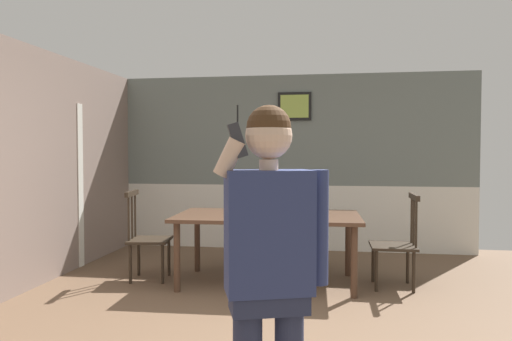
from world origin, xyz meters
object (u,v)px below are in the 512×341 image
(dining_table, at_px, (268,221))
(chair_by_doorway, at_px, (275,228))
(chair_at_table_head, at_px, (147,237))
(person_figure, at_px, (270,258))
(chair_near_window, at_px, (397,243))

(dining_table, relative_size, chair_by_doorway, 2.00)
(chair_by_doorway, relative_size, chair_at_table_head, 1.01)
(chair_by_doorway, height_order, person_figure, person_figure)
(chair_by_doorway, xyz_separation_m, chair_at_table_head, (-1.38, -0.99, 0.01))
(chair_near_window, relative_size, chair_at_table_head, 1.00)
(dining_table, xyz_separation_m, person_figure, (0.42, -3.12, 0.28))
(dining_table, relative_size, chair_at_table_head, 2.02)
(dining_table, height_order, person_figure, person_figure)
(chair_by_doorway, bearing_deg, chair_at_table_head, 33.93)
(dining_table, distance_m, person_figure, 3.16)
(chair_by_doorway, distance_m, chair_at_table_head, 1.70)
(chair_at_table_head, bearing_deg, chair_near_window, 84.16)
(dining_table, relative_size, chair_near_window, 2.03)
(chair_by_doorway, height_order, chair_at_table_head, chair_by_doorway)
(chair_at_table_head, relative_size, person_figure, 0.61)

